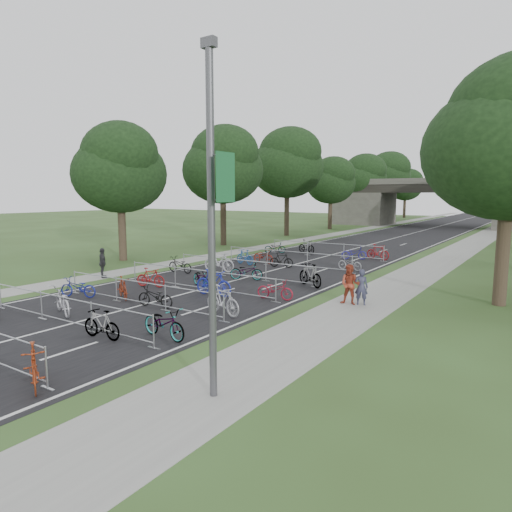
{
  "coord_description": "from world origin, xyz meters",
  "views": [
    {
      "loc": [
        14.95,
        -6.13,
        4.84
      ],
      "look_at": [
        -0.2,
        16.61,
        1.1
      ],
      "focal_mm": 32.0,
      "sensor_mm": 36.0,
      "label": 1
    }
  ],
  "objects_px": {
    "lamppost": "(212,218)",
    "pedestrian_c": "(103,263)",
    "pedestrian_a": "(361,287)",
    "pedestrian_b": "(350,285)",
    "overpass_bridge": "(439,203)"
  },
  "relations": [
    {
      "from": "pedestrian_a",
      "to": "pedestrian_b",
      "type": "height_order",
      "value": "pedestrian_b"
    },
    {
      "from": "overpass_bridge",
      "to": "pedestrian_c",
      "type": "relative_size",
      "value": 17.78
    },
    {
      "from": "overpass_bridge",
      "to": "pedestrian_c",
      "type": "height_order",
      "value": "overpass_bridge"
    },
    {
      "from": "pedestrian_b",
      "to": "pedestrian_c",
      "type": "relative_size",
      "value": 1.02
    },
    {
      "from": "overpass_bridge",
      "to": "lamppost",
      "type": "height_order",
      "value": "lamppost"
    },
    {
      "from": "overpass_bridge",
      "to": "lamppost",
      "type": "bearing_deg",
      "value": -82.47
    },
    {
      "from": "pedestrian_c",
      "to": "pedestrian_b",
      "type": "bearing_deg",
      "value": -141.84
    },
    {
      "from": "lamppost",
      "to": "pedestrian_a",
      "type": "xyz_separation_m",
      "value": [
        -0.37,
        10.65,
        -3.49
      ]
    },
    {
      "from": "lamppost",
      "to": "pedestrian_a",
      "type": "distance_m",
      "value": 11.22
    },
    {
      "from": "pedestrian_c",
      "to": "pedestrian_a",
      "type": "bearing_deg",
      "value": -141.26
    },
    {
      "from": "pedestrian_b",
      "to": "pedestrian_c",
      "type": "xyz_separation_m",
      "value": [
        -14.33,
        -1.88,
        -0.02
      ]
    },
    {
      "from": "lamppost",
      "to": "pedestrian_c",
      "type": "bearing_deg",
      "value": 150.5
    },
    {
      "from": "overpass_bridge",
      "to": "pedestrian_a",
      "type": "height_order",
      "value": "overpass_bridge"
    },
    {
      "from": "overpass_bridge",
      "to": "lamppost",
      "type": "xyz_separation_m",
      "value": [
        8.33,
        -63.0,
        0.75
      ]
    },
    {
      "from": "pedestrian_a",
      "to": "pedestrian_c",
      "type": "distance_m",
      "value": 14.91
    }
  ]
}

